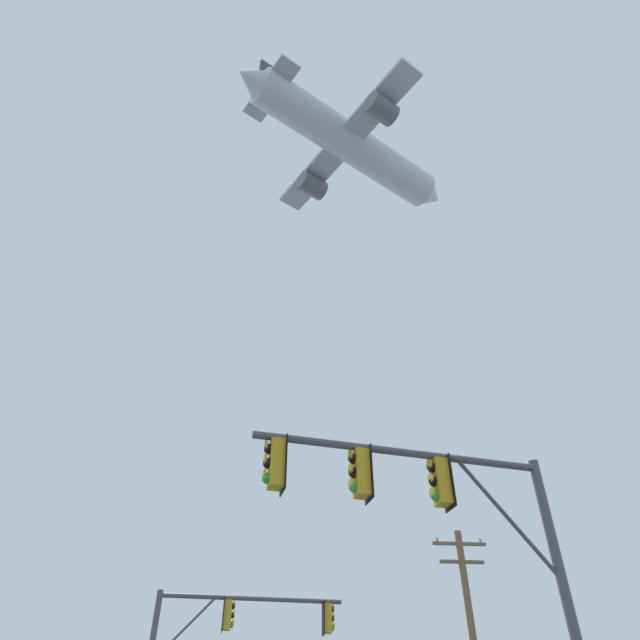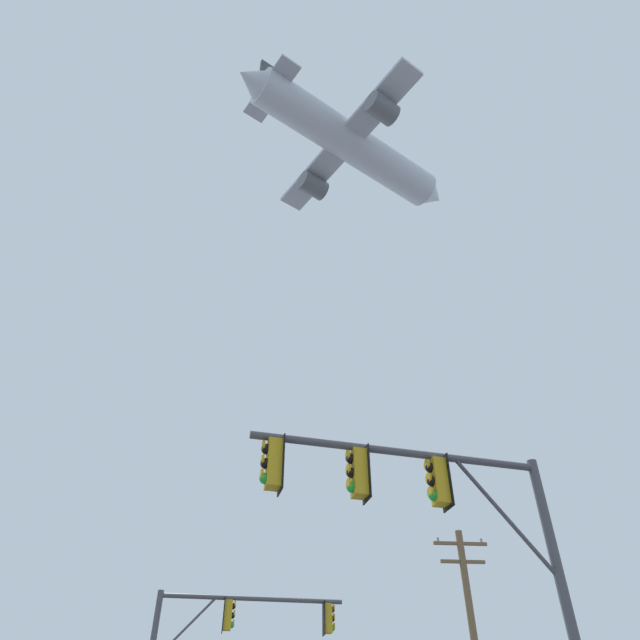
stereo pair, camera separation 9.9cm
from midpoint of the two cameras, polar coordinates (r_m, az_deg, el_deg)
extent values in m
cylinder|color=#4C4C51|center=(12.12, 24.51, -27.27)|extent=(0.20, 0.20, 6.58)
cylinder|color=#4C4C51|center=(11.53, 8.23, -13.02)|extent=(5.85, 1.23, 0.15)
cylinder|color=#4C4C51|center=(12.07, 18.35, -18.24)|extent=(1.82, 0.41, 2.21)
cube|color=gold|center=(10.64, -4.41, -14.25)|extent=(0.31, 0.36, 0.90)
cylinder|color=gold|center=(10.86, -4.28, -11.78)|extent=(0.05, 0.05, 0.12)
cube|color=black|center=(10.67, -3.65, -14.34)|extent=(0.11, 0.46, 1.04)
sphere|color=black|center=(10.73, -5.12, -12.83)|extent=(0.20, 0.20, 0.20)
cylinder|color=gold|center=(10.75, -5.45, -12.50)|extent=(0.08, 0.21, 0.21)
sphere|color=black|center=(10.62, -5.20, -14.20)|extent=(0.20, 0.20, 0.20)
cylinder|color=gold|center=(10.63, -5.54, -13.86)|extent=(0.08, 0.21, 0.21)
sphere|color=green|center=(10.51, -5.29, -15.60)|extent=(0.20, 0.20, 0.20)
cylinder|color=gold|center=(10.52, -5.63, -15.25)|extent=(0.08, 0.21, 0.21)
cube|color=gold|center=(11.03, 4.20, -15.12)|extent=(0.31, 0.36, 0.90)
cylinder|color=gold|center=(11.23, 4.08, -12.72)|extent=(0.05, 0.05, 0.12)
cube|color=black|center=(11.07, 4.91, -15.18)|extent=(0.11, 0.46, 1.04)
sphere|color=black|center=(11.09, 3.40, -13.77)|extent=(0.20, 0.20, 0.20)
cylinder|color=gold|center=(11.10, 3.06, -13.46)|extent=(0.08, 0.21, 0.21)
sphere|color=black|center=(10.98, 3.46, -15.11)|extent=(0.20, 0.20, 0.20)
cylinder|color=gold|center=(10.99, 3.11, -14.79)|extent=(0.08, 0.21, 0.21)
sphere|color=green|center=(10.88, 3.51, -16.47)|extent=(0.20, 0.20, 0.20)
cylinder|color=gold|center=(10.88, 3.16, -16.15)|extent=(0.08, 0.21, 0.21)
cube|color=gold|center=(11.63, 12.12, -15.63)|extent=(0.31, 0.36, 0.90)
cylinder|color=gold|center=(11.83, 11.79, -13.35)|extent=(0.05, 0.05, 0.12)
cube|color=black|center=(11.69, 12.76, -15.66)|extent=(0.11, 0.46, 1.04)
sphere|color=black|center=(11.67, 11.28, -14.38)|extent=(0.20, 0.20, 0.20)
cylinder|color=gold|center=(11.67, 10.95, -14.09)|extent=(0.08, 0.21, 0.21)
sphere|color=black|center=(11.57, 11.45, -15.65)|extent=(0.20, 0.20, 0.20)
cylinder|color=gold|center=(11.56, 11.11, -15.36)|extent=(0.08, 0.21, 0.21)
sphere|color=green|center=(11.47, 11.63, -16.94)|extent=(0.20, 0.20, 0.20)
cylinder|color=gold|center=(11.46, 11.29, -16.65)|extent=(0.08, 0.21, 0.21)
cylinder|color=#4C4C51|center=(21.53, -6.62, -26.09)|extent=(6.13, 0.72, 0.15)
cylinder|color=#4C4C51|center=(21.33, -13.36, -28.05)|extent=(1.90, 0.26, 2.04)
cube|color=gold|center=(21.76, 0.94, -27.83)|extent=(0.29, 0.34, 0.90)
cylinder|color=gold|center=(21.85, 0.93, -26.51)|extent=(0.05, 0.05, 0.12)
cube|color=black|center=(21.73, 0.53, -27.82)|extent=(0.07, 0.46, 1.04)
sphere|color=black|center=(21.83, 1.35, -27.14)|extent=(0.20, 0.20, 0.20)
cylinder|color=gold|center=(21.85, 1.54, -26.99)|extent=(0.06, 0.21, 0.21)
sphere|color=black|center=(21.78, 1.36, -27.86)|extent=(0.20, 0.20, 0.20)
cylinder|color=gold|center=(21.80, 1.55, -27.71)|extent=(0.06, 0.21, 0.21)
sphere|color=green|center=(21.74, 1.38, -28.59)|extent=(0.20, 0.20, 0.20)
cylinder|color=gold|center=(21.76, 1.57, -28.44)|extent=(0.06, 0.21, 0.21)
cube|color=gold|center=(21.40, -9.12, -27.26)|extent=(0.29, 0.34, 0.90)
cylinder|color=gold|center=(21.49, -8.98, -25.93)|extent=(0.05, 0.05, 0.12)
cube|color=black|center=(21.39, -9.54, -27.23)|extent=(0.07, 0.46, 1.04)
sphere|color=black|center=(21.45, -8.61, -26.60)|extent=(0.20, 0.20, 0.20)
cylinder|color=gold|center=(21.46, -8.40, -26.46)|extent=(0.06, 0.21, 0.21)
sphere|color=black|center=(21.40, -8.69, -27.33)|extent=(0.20, 0.20, 0.20)
cylinder|color=gold|center=(21.41, -8.48, -27.19)|extent=(0.06, 0.21, 0.21)
sphere|color=green|center=(21.35, -8.77, -28.07)|extent=(0.20, 0.20, 0.20)
cylinder|color=gold|center=(21.37, -8.56, -27.93)|extent=(0.06, 0.21, 0.21)
cube|color=brown|center=(25.37, 14.04, -20.99)|extent=(2.20, 0.12, 0.12)
cube|color=brown|center=(25.19, 14.30, -22.51)|extent=(1.80, 0.12, 0.12)
cylinder|color=gray|center=(25.15, 11.91, -20.85)|extent=(0.10, 0.10, 0.18)
cylinder|color=gray|center=(25.69, 16.04, -20.60)|extent=(0.10, 0.10, 0.18)
cylinder|color=#B7BCC6|center=(52.75, 3.00, 17.43)|extent=(17.34, 12.37, 3.26)
cone|color=#B7BCC6|center=(57.37, 11.19, 12.21)|extent=(3.53, 3.81, 3.10)
cone|color=#B7BCC6|center=(49.84, -6.91, 22.94)|extent=(3.19, 3.43, 2.77)
cube|color=#A8ADB7|center=(52.16, 2.56, 17.40)|extent=(10.97, 15.94, 0.37)
cylinder|color=#595B60|center=(53.69, -0.69, 13.38)|extent=(3.04, 2.84, 1.83)
cylinder|color=#595B60|center=(49.40, 6.30, 20.40)|extent=(3.04, 2.84, 1.83)
cube|color=#333338|center=(51.89, -4.55, 22.80)|extent=(2.56, 1.70, 3.87)
cube|color=#A8ADB7|center=(50.52, -4.85, 22.06)|extent=(4.76, 6.17, 0.20)
camera|label=1|loc=(0.05, -89.88, -0.09)|focal=31.80mm
camera|label=2|loc=(0.05, 90.12, 0.09)|focal=31.80mm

